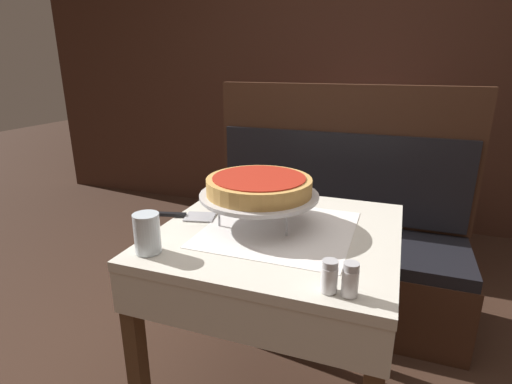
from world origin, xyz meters
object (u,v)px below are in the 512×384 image
at_px(dining_table_front, 279,257).
at_px(pepper_shaker, 350,279).
at_px(pizza_pan_stand, 259,196).
at_px(water_glass_near, 147,233).
at_px(booth_bench, 330,250).
at_px(salt_shaker, 329,276).
at_px(pizza_server, 179,215).
at_px(condiment_caddy, 374,136).
at_px(dining_table_rear, 365,157).
at_px(deep_dish_pizza, 259,185).

bearing_deg(dining_table_front, pepper_shaker, -49.95).
bearing_deg(pizza_pan_stand, water_glass_near, -126.15).
xyz_separation_m(water_glass_near, pepper_shaker, (0.59, -0.03, -0.02)).
height_order(booth_bench, salt_shaker, booth_bench).
height_order(pizza_pan_stand, pizza_server, pizza_pan_stand).
height_order(salt_shaker, condiment_caddy, condiment_caddy).
distance_m(dining_table_rear, water_glass_near, 2.03).
height_order(pizza_server, salt_shaker, salt_shaker).
height_order(dining_table_front, dining_table_rear, dining_table_rear).
bearing_deg(dining_table_rear, dining_table_front, -94.37).
relative_size(dining_table_front, water_glass_near, 6.53).
bearing_deg(dining_table_front, pizza_pan_stand, 164.65).
bearing_deg(pizza_server, dining_table_front, 2.67).
distance_m(pizza_pan_stand, water_glass_near, 0.40).
relative_size(deep_dish_pizza, salt_shaker, 4.30).
xyz_separation_m(deep_dish_pizza, pizza_server, (-0.29, -0.04, -0.13)).
distance_m(pizza_pan_stand, salt_shaker, 0.47).
height_order(pizza_server, condiment_caddy, condiment_caddy).
bearing_deg(water_glass_near, booth_bench, 71.11).
xyz_separation_m(deep_dish_pizza, salt_shaker, (0.31, -0.35, -0.10)).
bearing_deg(booth_bench, pizza_pan_stand, -100.28).
relative_size(booth_bench, pizza_server, 4.76).
bearing_deg(dining_table_rear, pizza_pan_stand, -97.17).
height_order(pizza_pan_stand, pepper_shaker, pizza_pan_stand).
height_order(dining_table_rear, pepper_shaker, pepper_shaker).
bearing_deg(pepper_shaker, condiment_caddy, 92.67).
distance_m(dining_table_rear, pizza_pan_stand, 1.69).
height_order(deep_dish_pizza, water_glass_near, deep_dish_pizza).
xyz_separation_m(pizza_server, pepper_shaker, (0.65, -0.31, 0.04)).
relative_size(dining_table_front, condiment_caddy, 4.27).
height_order(deep_dish_pizza, condiment_caddy, condiment_caddy).
height_order(deep_dish_pizza, pepper_shaker, deep_dish_pizza).
bearing_deg(water_glass_near, pizza_server, 102.25).
height_order(booth_bench, pizza_server, booth_bench).
xyz_separation_m(booth_bench, condiment_caddy, (0.13, 0.81, 0.50)).
bearing_deg(deep_dish_pizza, condiment_caddy, 80.51).
bearing_deg(water_glass_near, salt_shaker, -3.22).
bearing_deg(salt_shaker, pepper_shaker, 0.00).
bearing_deg(dining_table_rear, condiment_caddy, -53.69).
bearing_deg(dining_table_front, deep_dish_pizza, 164.65).
height_order(dining_table_front, condiment_caddy, condiment_caddy).
height_order(booth_bench, condiment_caddy, booth_bench).
relative_size(dining_table_rear, deep_dish_pizza, 2.18).
bearing_deg(pizza_pan_stand, salt_shaker, -48.81).
bearing_deg(booth_bench, salt_shaker, -81.58).
bearing_deg(salt_shaker, dining_table_front, 124.54).
bearing_deg(dining_table_front, condiment_caddy, 83.45).
relative_size(pizza_pan_stand, pepper_shaker, 4.75).
bearing_deg(deep_dish_pizza, salt_shaker, -48.81).
height_order(pizza_pan_stand, water_glass_near, water_glass_near).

